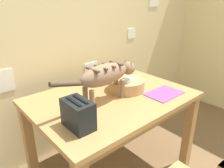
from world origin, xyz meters
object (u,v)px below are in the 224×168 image
(coffee_mug, at_px, (128,84))
(magazine, at_px, (164,93))
(cat, at_px, (107,75))
(saucer_bowl, at_px, (128,90))
(wicker_basket, at_px, (126,84))
(dining_table, at_px, (112,107))
(toaster, at_px, (78,114))
(book_stack, at_px, (115,75))

(coffee_mug, xyz_separation_m, magazine, (0.19, -0.21, -0.07))
(cat, relative_size, saucer_bowl, 3.73)
(cat, bearing_deg, wicker_basket, 99.68)
(coffee_mug, bearing_deg, wicker_basket, 61.86)
(dining_table, distance_m, wicker_basket, 0.22)
(saucer_bowl, xyz_separation_m, toaster, (-0.56, -0.16, 0.07))
(magazine, height_order, wicker_basket, wicker_basket)
(coffee_mug, relative_size, wicker_basket, 0.43)
(magazine, relative_size, book_stack, 1.36)
(saucer_bowl, bearing_deg, toaster, -163.98)
(dining_table, height_order, saucer_bowl, saucer_bowl)
(magazine, relative_size, toaster, 1.43)
(saucer_bowl, bearing_deg, book_stack, 66.17)
(dining_table, relative_size, saucer_bowl, 6.35)
(saucer_bowl, distance_m, toaster, 0.59)
(dining_table, distance_m, coffee_mug, 0.22)
(cat, height_order, book_stack, cat)
(cat, bearing_deg, toaster, -67.87)
(saucer_bowl, relative_size, coffee_mug, 1.51)
(cat, xyz_separation_m, toaster, (-0.34, -0.15, -0.11))
(dining_table, xyz_separation_m, coffee_mug, (0.14, -0.03, 0.17))
(dining_table, bearing_deg, book_stack, 44.14)
(saucer_bowl, height_order, wicker_basket, wicker_basket)
(cat, xyz_separation_m, saucer_bowl, (0.22, 0.01, -0.18))
(cat, xyz_separation_m, magazine, (0.42, -0.20, -0.20))
(cat, relative_size, coffee_mug, 5.62)
(saucer_bowl, height_order, book_stack, book_stack)
(book_stack, relative_size, toaster, 1.05)
(cat, distance_m, coffee_mug, 0.26)
(coffee_mug, xyz_separation_m, toaster, (-0.57, -0.16, 0.01))
(wicker_basket, height_order, toaster, toaster)
(cat, xyz_separation_m, wicker_basket, (0.25, 0.05, -0.15))
(dining_table, bearing_deg, magazine, -35.31)
(toaster, bearing_deg, coffee_mug, 15.93)
(coffee_mug, relative_size, book_stack, 0.60)
(book_stack, bearing_deg, wicker_basket, -112.35)
(toaster, bearing_deg, saucer_bowl, 16.02)
(wicker_basket, bearing_deg, magazine, -56.20)
(saucer_bowl, xyz_separation_m, coffee_mug, (0.00, 0.00, 0.06))
(coffee_mug, bearing_deg, toaster, -164.07)
(magazine, bearing_deg, dining_table, 144.73)
(coffee_mug, distance_m, book_stack, 0.32)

